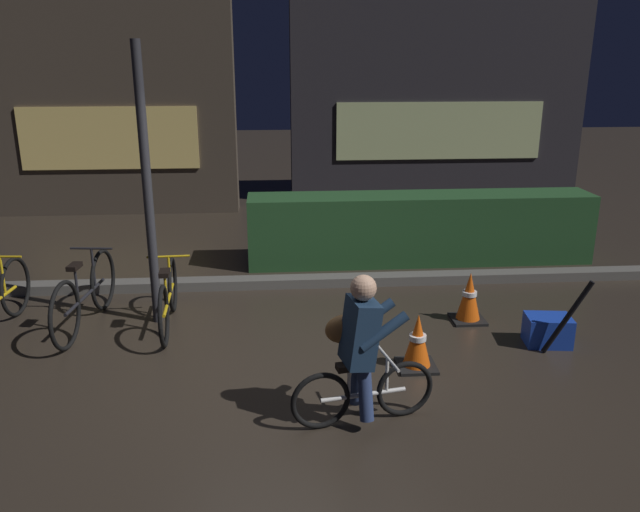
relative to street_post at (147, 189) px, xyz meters
The scene contains 13 objects.
ground_plane 2.46m from the street_post, 37.72° to the right, with size 40.00×40.00×0.00m, color #2D261E.
sidewalk_curb 2.33m from the street_post, 32.80° to the left, with size 12.00×0.24×0.12m, color #56544F.
hedge_row 3.98m from the street_post, 29.55° to the left, with size 4.80×0.70×0.97m, color #214723.
storefront_left 5.61m from the street_post, 106.55° to the left, with size 4.46×0.54×4.95m.
storefront_right 7.59m from the street_post, 52.67° to the left, with size 5.77×0.54×4.65m.
street_post is the anchor object (origin of this frame).
parked_bike_left_mid 1.33m from the street_post, behind, with size 0.46×1.75×0.81m.
parked_bike_center_left 1.17m from the street_post, 46.53° to the right, with size 0.46×1.58×0.73m.
traffic_cone_near 3.16m from the street_post, 26.49° to the right, with size 0.36×0.36×0.54m.
traffic_cone_far 3.64m from the street_post, ahead, with size 0.36×0.36×0.56m.
blue_crate 4.35m from the street_post, 12.55° to the right, with size 0.44×0.32×0.30m, color #193DB7.
cyclist 3.03m from the street_post, 48.08° to the right, with size 1.17×0.50×1.25m.
closed_umbrella 4.40m from the street_post, 15.66° to the right, with size 0.05×0.05×0.85m, color black.
Camera 1 is at (-0.26, -5.42, 2.81)m, focal length 35.76 mm.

